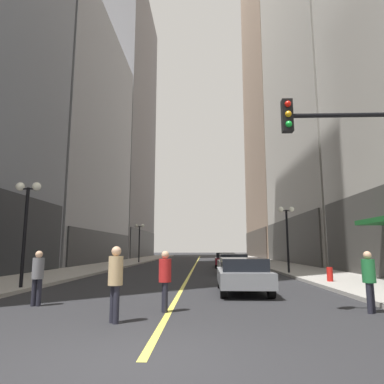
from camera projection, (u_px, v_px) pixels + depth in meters
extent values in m
plane|color=#262628|center=(196.00, 263.00, 39.68)|extent=(200.00, 200.00, 0.00)
cube|color=#9E9991|center=(125.00, 262.00, 39.98)|extent=(4.50, 78.00, 0.15)
cube|color=#9E9991|center=(268.00, 263.00, 39.41)|extent=(4.50, 78.00, 0.15)
cube|color=#E5D64C|center=(196.00, 263.00, 39.68)|extent=(0.16, 70.00, 0.01)
cube|color=gray|center=(48.00, 140.00, 42.21)|extent=(15.35, 24.00, 29.54)
cube|color=#2C2C2E|center=(105.00, 248.00, 39.84)|extent=(0.50, 22.80, 3.54)
cube|color=gray|center=(117.00, 122.00, 69.25)|extent=(12.11, 26.00, 53.66)
cube|color=#2C2C2E|center=(143.00, 244.00, 65.11)|extent=(0.50, 24.70, 5.00)
cube|color=#3A3935|center=(289.00, 241.00, 39.22)|extent=(0.50, 22.80, 5.00)
cube|color=gray|center=(288.00, 55.00, 70.29)|extent=(15.62, 26.00, 81.54)
cube|color=#332A23|center=(256.00, 244.00, 64.37)|extent=(0.50, 24.70, 5.00)
cube|color=slate|center=(243.00, 277.00, 13.33)|extent=(1.91, 4.35, 0.55)
cube|color=black|center=(243.00, 265.00, 13.19)|extent=(1.67, 2.44, 0.50)
cylinder|color=black|center=(220.00, 281.00, 14.82)|extent=(0.23, 0.64, 0.64)
cylinder|color=black|center=(258.00, 281.00, 14.74)|extent=(0.23, 0.64, 0.64)
cylinder|color=black|center=(223.00, 289.00, 11.82)|extent=(0.23, 0.64, 0.64)
cylinder|color=black|center=(271.00, 289.00, 11.75)|extent=(0.23, 0.64, 0.64)
cube|color=silver|center=(233.00, 265.00, 23.25)|extent=(1.95, 4.23, 0.55)
cube|color=black|center=(233.00, 258.00, 23.12)|extent=(1.71, 2.37, 0.50)
cylinder|color=black|center=(219.00, 268.00, 24.69)|extent=(0.22, 0.64, 0.64)
cylinder|color=black|center=(243.00, 268.00, 24.64)|extent=(0.22, 0.64, 0.64)
cylinder|color=black|center=(221.00, 270.00, 21.78)|extent=(0.22, 0.64, 0.64)
cylinder|color=black|center=(248.00, 270.00, 21.72)|extent=(0.22, 0.64, 0.64)
cube|color=maroon|center=(225.00, 261.00, 30.63)|extent=(1.84, 4.67, 0.55)
cube|color=black|center=(225.00, 255.00, 30.48)|extent=(1.58, 2.63, 0.50)
cylinder|color=black|center=(216.00, 263.00, 32.22)|extent=(0.23, 0.64, 0.64)
cylinder|color=black|center=(232.00, 263.00, 32.14)|extent=(0.23, 0.64, 0.64)
cylinder|color=black|center=(217.00, 265.00, 29.03)|extent=(0.23, 0.64, 0.64)
cylinder|color=black|center=(235.00, 265.00, 28.95)|extent=(0.23, 0.64, 0.64)
cylinder|color=black|center=(372.00, 298.00, 9.17)|extent=(0.14, 0.14, 0.78)
cylinder|color=black|center=(369.00, 298.00, 9.07)|extent=(0.14, 0.14, 0.78)
cylinder|color=#1E6633|center=(368.00, 271.00, 9.23)|extent=(0.48, 0.48, 0.62)
sphere|color=tan|center=(367.00, 255.00, 9.30)|extent=(0.21, 0.21, 0.21)
cylinder|color=black|center=(113.00, 304.00, 7.98)|extent=(0.14, 0.14, 0.84)
cylinder|color=black|center=(116.00, 305.00, 7.86)|extent=(0.14, 0.14, 0.84)
cylinder|color=tan|center=(116.00, 271.00, 8.04)|extent=(0.48, 0.48, 0.67)
sphere|color=tan|center=(116.00, 251.00, 8.11)|extent=(0.23, 0.23, 0.23)
cylinder|color=black|center=(34.00, 292.00, 10.25)|extent=(0.14, 0.14, 0.78)
cylinder|color=black|center=(39.00, 293.00, 10.24)|extent=(0.14, 0.14, 0.78)
cylinder|color=slate|center=(38.00, 268.00, 10.36)|extent=(0.35, 0.35, 0.62)
sphere|color=tan|center=(39.00, 254.00, 10.42)|extent=(0.21, 0.21, 0.21)
cylinder|color=black|center=(165.00, 297.00, 9.19)|extent=(0.14, 0.14, 0.79)
cylinder|color=black|center=(164.00, 297.00, 9.35)|extent=(0.14, 0.14, 0.79)
cylinder|color=#B21E1E|center=(165.00, 270.00, 9.38)|extent=(0.42, 0.42, 0.62)
sphere|color=tan|center=(165.00, 255.00, 9.45)|extent=(0.21, 0.21, 0.21)
cylinder|color=black|center=(348.00, 115.00, 9.19)|extent=(3.20, 0.12, 0.12)
cube|color=black|center=(287.00, 116.00, 9.24)|extent=(0.28, 0.24, 0.90)
sphere|color=red|center=(288.00, 104.00, 9.15)|extent=(0.17, 0.17, 0.17)
sphere|color=orange|center=(288.00, 114.00, 9.10)|extent=(0.17, 0.17, 0.17)
sphere|color=green|center=(289.00, 124.00, 9.06)|extent=(0.17, 0.17, 0.17)
cylinder|color=black|center=(24.00, 238.00, 14.08)|extent=(0.14, 0.14, 4.20)
cylinder|color=black|center=(28.00, 189.00, 14.41)|extent=(0.80, 0.06, 0.06)
sphere|color=white|center=(20.00, 187.00, 14.44)|extent=(0.36, 0.36, 0.36)
sphere|color=white|center=(37.00, 186.00, 14.41)|extent=(0.36, 0.36, 0.36)
cylinder|color=black|center=(139.00, 245.00, 38.88)|extent=(0.14, 0.14, 4.20)
cylinder|color=black|center=(140.00, 226.00, 39.21)|extent=(0.80, 0.06, 0.06)
sphere|color=white|center=(137.00, 226.00, 39.24)|extent=(0.36, 0.36, 0.36)
sphere|color=white|center=(143.00, 226.00, 39.22)|extent=(0.36, 0.36, 0.36)
cylinder|color=black|center=(288.00, 242.00, 22.48)|extent=(0.14, 0.14, 4.20)
cylinder|color=black|center=(286.00, 211.00, 22.82)|extent=(0.80, 0.06, 0.06)
sphere|color=white|center=(281.00, 209.00, 22.84)|extent=(0.36, 0.36, 0.36)
sphere|color=white|center=(291.00, 209.00, 22.82)|extent=(0.36, 0.36, 0.36)
cylinder|color=red|center=(330.00, 276.00, 16.31)|extent=(0.28, 0.28, 0.80)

